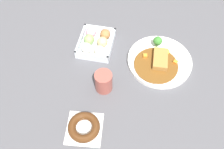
% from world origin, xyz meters
% --- Properties ---
extents(ground_plane, '(1.60, 1.60, 0.00)m').
position_xyz_m(ground_plane, '(0.00, 0.00, 0.00)').
color(ground_plane, '#4C4C51').
extents(curry_plate, '(0.27, 0.27, 0.07)m').
position_xyz_m(curry_plate, '(-0.15, 0.10, 0.01)').
color(curry_plate, white).
rests_on(curry_plate, ground_plane).
extents(donut_box, '(0.17, 0.15, 0.06)m').
position_xyz_m(donut_box, '(-0.19, -0.18, 0.03)').
color(donut_box, silver).
rests_on(donut_box, ground_plane).
extents(chocolate_ring_donut, '(0.14, 0.14, 0.03)m').
position_xyz_m(chocolate_ring_donut, '(0.20, -0.14, 0.02)').
color(chocolate_ring_donut, white).
rests_on(chocolate_ring_donut, ground_plane).
extents(coffee_mug, '(0.07, 0.07, 0.09)m').
position_xyz_m(coffee_mug, '(0.02, -0.10, 0.05)').
color(coffee_mug, '#9E4C42').
rests_on(coffee_mug, ground_plane).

